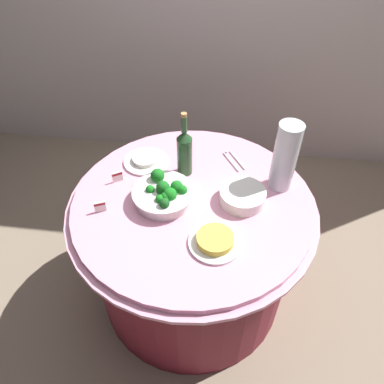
# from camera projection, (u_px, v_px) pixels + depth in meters

# --- Properties ---
(ground_plane) EXTENTS (6.00, 6.00, 0.00)m
(ground_plane) POSITION_uv_depth(u_px,v_px,m) (192.00, 286.00, 2.21)
(ground_plane) COLOR gray
(buffet_table) EXTENTS (1.16, 1.16, 0.74)m
(buffet_table) POSITION_uv_depth(u_px,v_px,m) (192.00, 248.00, 1.94)
(buffet_table) COLOR maroon
(buffet_table) RESTS_ON ground_plane
(broccoli_bowl) EXTENTS (0.28, 0.28, 0.11)m
(broccoli_bowl) POSITION_uv_depth(u_px,v_px,m) (164.00, 194.00, 1.65)
(broccoli_bowl) COLOR white
(broccoli_bowl) RESTS_ON buffet_table
(plate_stack) EXTENTS (0.21, 0.21, 0.06)m
(plate_stack) POSITION_uv_depth(u_px,v_px,m) (243.00, 196.00, 1.66)
(plate_stack) COLOR white
(plate_stack) RESTS_ON buffet_table
(wine_bottle) EXTENTS (0.07, 0.07, 0.34)m
(wine_bottle) POSITION_uv_depth(u_px,v_px,m) (185.00, 151.00, 1.74)
(wine_bottle) COLOR #234A25
(wine_bottle) RESTS_ON buffet_table
(decorative_fruit_vase) EXTENTS (0.11, 0.11, 0.34)m
(decorative_fruit_vase) POSITION_uv_depth(u_px,v_px,m) (284.00, 161.00, 1.66)
(decorative_fruit_vase) COLOR silver
(decorative_fruit_vase) RESTS_ON buffet_table
(serving_tongs) EXTENTS (0.12, 0.16, 0.01)m
(serving_tongs) POSITION_uv_depth(u_px,v_px,m) (233.00, 160.00, 1.89)
(serving_tongs) COLOR silver
(serving_tongs) RESTS_ON buffet_table
(food_plate_rice) EXTENTS (0.22, 0.22, 0.03)m
(food_plate_rice) POSITION_uv_depth(u_px,v_px,m) (145.00, 160.00, 1.87)
(food_plate_rice) COLOR white
(food_plate_rice) RESTS_ON buffet_table
(food_plate_fried_egg) EXTENTS (0.22, 0.22, 0.04)m
(food_plate_fried_egg) POSITION_uv_depth(u_px,v_px,m) (215.00, 241.00, 1.50)
(food_plate_fried_egg) COLOR white
(food_plate_fried_egg) RESTS_ON buffet_table
(label_placard_front) EXTENTS (0.05, 0.03, 0.05)m
(label_placard_front) POSITION_uv_depth(u_px,v_px,m) (100.00, 206.00, 1.62)
(label_placard_front) COLOR white
(label_placard_front) RESTS_ON buffet_table
(label_placard_mid) EXTENTS (0.05, 0.03, 0.05)m
(label_placard_mid) POSITION_uv_depth(u_px,v_px,m) (117.00, 176.00, 1.76)
(label_placard_mid) COLOR white
(label_placard_mid) RESTS_ON buffet_table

